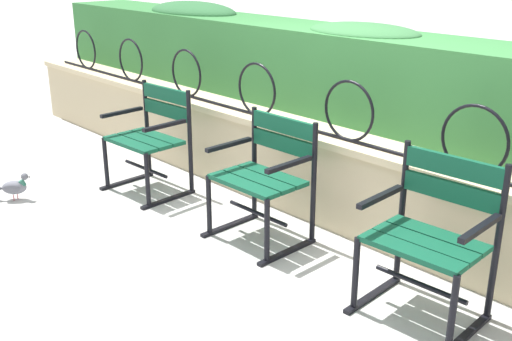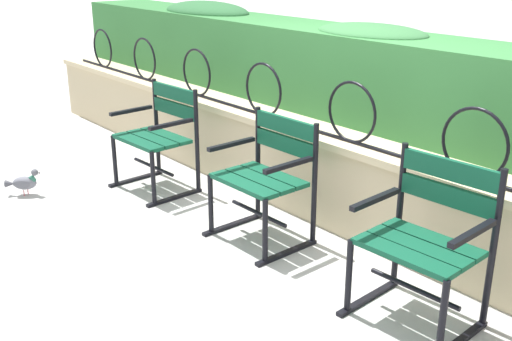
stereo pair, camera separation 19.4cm
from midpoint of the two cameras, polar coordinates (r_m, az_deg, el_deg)
name	(u,v)px [view 1 (the left image)]	position (r m, az deg, el deg)	size (l,w,h in m)	color
ground_plane	(252,249)	(4.11, -1.76, -7.37)	(60.00, 60.00, 0.00)	#B7B5AF
stone_wall	(330,176)	(4.48, 5.67, -0.49)	(8.48, 0.41, 0.66)	#C6B289
iron_arch_fence	(303,104)	(4.42, 3.12, 6.18)	(7.92, 0.02, 0.42)	black
hedge_row	(375,74)	(4.70, 9.88, 8.82)	(8.31, 0.68, 0.75)	#387A3D
park_chair_left	(152,136)	(5.05, -10.79, 3.20)	(0.64, 0.55, 0.85)	#0F4C33
park_chair_centre	(266,174)	(4.11, -0.44, -0.35)	(0.62, 0.53, 0.84)	#0F4C33
park_chair_right	(432,234)	(3.35, 14.48, -5.72)	(0.63, 0.55, 0.88)	#0F4C33
pigeon_near_chairs	(14,187)	(5.25, -22.61, -1.41)	(0.22, 0.25, 0.22)	slate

